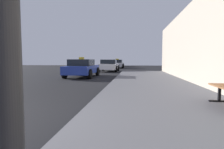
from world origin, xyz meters
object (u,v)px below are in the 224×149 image
Objects in this scene: car_yellow at (118,63)px; car_blue at (82,68)px; car_white at (109,65)px; car_silver at (117,64)px.

car_blue is at bearing -91.77° from car_yellow.
car_blue is 6.92m from car_white.
car_silver is at bearing -86.56° from car_yellow.
car_white is at bearing 81.21° from car_blue.
car_silver is (1.13, 15.58, 0.00)m from car_blue.
car_silver is (0.07, 8.74, 0.00)m from car_white.
car_white is 0.97× the size of car_silver.
car_silver is at bearing 85.87° from car_blue.
car_blue and car_yellow have the same top height.
car_silver is at bearing 89.55° from car_white.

